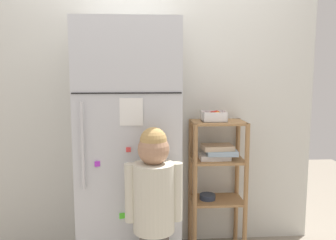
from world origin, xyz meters
TOP-DOWN VIEW (x-y plane):
  - kitchen_wall_back at (0.00, 0.37)m, footprint 2.68×0.03m
  - refrigerator at (-0.18, 0.02)m, footprint 0.71×0.67m
  - child_standing at (-0.02, -0.43)m, footprint 0.36×0.27m
  - pantry_shelf_unit at (0.50, 0.18)m, footprint 0.43×0.31m
  - fruit_bin at (0.48, 0.19)m, footprint 0.19×0.17m

SIDE VIEW (x-z plane):
  - child_standing at x=-0.02m, z-range 0.12..1.24m
  - pantry_shelf_unit at x=0.50m, z-range 0.15..1.21m
  - refrigerator at x=-0.18m, z-range 0.00..1.80m
  - fruit_bin at x=0.48m, z-range 1.06..1.14m
  - kitchen_wall_back at x=0.00m, z-range 0.00..2.30m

